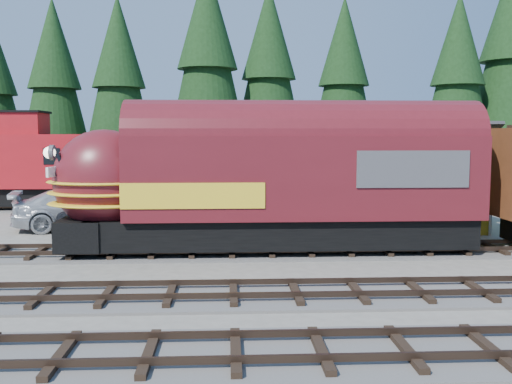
{
  "coord_description": "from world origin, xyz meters",
  "views": [
    {
      "loc": [
        -6.15,
        -18.05,
        4.66
      ],
      "look_at": [
        -5.05,
        4.0,
        2.44
      ],
      "focal_mm": 40.0,
      "sensor_mm": 36.0,
      "label": 1
    }
  ],
  "objects_px": {
    "caboose": "(7,165)",
    "pickup_truck_b": "(85,209)",
    "depot": "(349,168)",
    "pickup_truck_a": "(130,219)",
    "locomotive": "(258,187)"
  },
  "relations": [
    {
      "from": "caboose",
      "to": "pickup_truck_b",
      "type": "bearing_deg",
      "value": -49.28
    },
    {
      "from": "depot",
      "to": "pickup_truck_a",
      "type": "bearing_deg",
      "value": -165.06
    },
    {
      "from": "depot",
      "to": "pickup_truck_a",
      "type": "relative_size",
      "value": 2.05
    },
    {
      "from": "caboose",
      "to": "pickup_truck_a",
      "type": "height_order",
      "value": "caboose"
    },
    {
      "from": "depot",
      "to": "caboose",
      "type": "height_order",
      "value": "caboose"
    },
    {
      "from": "depot",
      "to": "locomotive",
      "type": "relative_size",
      "value": 0.77
    },
    {
      "from": "locomotive",
      "to": "pickup_truck_a",
      "type": "bearing_deg",
      "value": 146.79
    },
    {
      "from": "locomotive",
      "to": "caboose",
      "type": "distance_m",
      "value": 20.4
    },
    {
      "from": "depot",
      "to": "pickup_truck_b",
      "type": "bearing_deg",
      "value": -179.5
    },
    {
      "from": "caboose",
      "to": "pickup_truck_b",
      "type": "xyz_separation_m",
      "value": [
        6.55,
        -7.62,
        -1.79
      ]
    },
    {
      "from": "pickup_truck_b",
      "to": "depot",
      "type": "bearing_deg",
      "value": -103.14
    },
    {
      "from": "locomotive",
      "to": "pickup_truck_b",
      "type": "height_order",
      "value": "locomotive"
    },
    {
      "from": "depot",
      "to": "locomotive",
      "type": "bearing_deg",
      "value": -127.42
    },
    {
      "from": "pickup_truck_a",
      "to": "pickup_truck_b",
      "type": "distance_m",
      "value": 3.8
    },
    {
      "from": "caboose",
      "to": "depot",
      "type": "bearing_deg",
      "value": -20.74
    }
  ]
}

